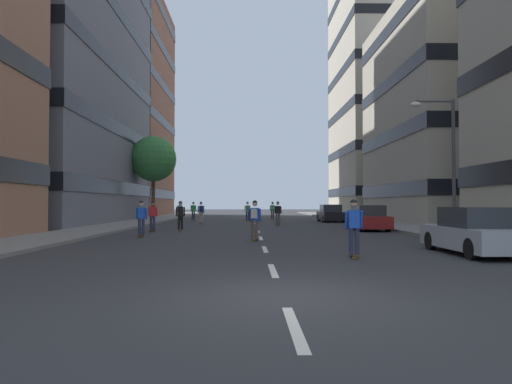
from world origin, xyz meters
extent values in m
plane|color=#333335|center=(0.00, 27.11, 0.00)|extent=(162.63, 162.63, 0.00)
cube|color=gray|center=(-9.60, 30.49, 0.07)|extent=(3.40, 74.54, 0.14)
cube|color=gray|center=(9.60, 30.49, 0.07)|extent=(3.40, 74.54, 0.14)
cube|color=silver|center=(0.00, -2.00, 0.00)|extent=(0.16, 2.20, 0.01)
cube|color=silver|center=(0.00, 3.00, 0.00)|extent=(0.16, 2.20, 0.01)
cube|color=silver|center=(0.00, 8.00, 0.00)|extent=(0.16, 2.20, 0.01)
cube|color=silver|center=(0.00, 13.00, 0.00)|extent=(0.16, 2.20, 0.01)
cube|color=silver|center=(0.00, 18.00, 0.00)|extent=(0.16, 2.20, 0.01)
cube|color=silver|center=(0.00, 23.00, 0.00)|extent=(0.16, 2.20, 0.01)
cube|color=silver|center=(0.00, 28.00, 0.00)|extent=(0.16, 2.20, 0.01)
cube|color=silver|center=(0.00, 33.00, 0.00)|extent=(0.16, 2.20, 0.01)
cube|color=silver|center=(0.00, 38.00, 0.00)|extent=(0.16, 2.20, 0.01)
cube|color=silver|center=(0.00, 43.00, 0.00)|extent=(0.16, 2.20, 0.01)
cube|color=silver|center=(0.00, 48.00, 0.00)|extent=(0.16, 2.20, 0.01)
cube|color=silver|center=(0.00, 53.00, 0.00)|extent=(0.16, 2.20, 0.01)
cube|color=silver|center=(0.00, 58.00, 0.00)|extent=(0.16, 2.20, 0.01)
cube|color=slate|center=(-17.44, 29.50, 17.07)|extent=(12.28, 23.06, 34.15)
cube|color=black|center=(-17.44, 29.50, 2.93)|extent=(12.40, 23.18, 1.10)
cube|color=black|center=(-17.44, 29.50, 7.81)|extent=(12.40, 23.18, 1.10)
cube|color=black|center=(-17.44, 29.50, 12.68)|extent=(12.40, 23.18, 1.10)
cube|color=black|center=(-17.44, 29.50, 17.56)|extent=(12.40, 23.18, 1.10)
cube|color=brown|center=(-17.44, 49.01, 13.79)|extent=(12.28, 16.46, 27.58)
cube|color=black|center=(-17.44, 49.01, 2.76)|extent=(12.40, 16.58, 1.10)
cube|color=black|center=(-17.44, 49.01, 7.35)|extent=(12.40, 16.58, 1.10)
cube|color=black|center=(-17.44, 49.01, 11.95)|extent=(12.40, 16.58, 1.10)
cube|color=black|center=(-17.44, 49.01, 16.55)|extent=(12.40, 16.58, 1.10)
cube|color=black|center=(-17.44, 49.01, 21.15)|extent=(12.40, 16.58, 1.10)
cube|color=black|center=(-17.44, 49.01, 25.74)|extent=(12.40, 16.58, 1.10)
cube|color=#B2A893|center=(17.44, 29.50, 9.04)|extent=(12.28, 16.50, 18.08)
cube|color=black|center=(17.44, 29.50, 2.71)|extent=(12.40, 16.62, 1.10)
cube|color=black|center=(17.44, 29.50, 7.23)|extent=(12.40, 16.62, 1.10)
cube|color=black|center=(17.44, 29.50, 11.75)|extent=(12.40, 16.62, 1.10)
cube|color=black|center=(17.44, 29.50, 16.27)|extent=(12.40, 16.62, 1.10)
cube|color=#BCB29E|center=(17.44, 49.01, 17.72)|extent=(12.28, 16.38, 35.43)
cube|color=black|center=(17.44, 49.01, 3.04)|extent=(12.40, 16.50, 1.10)
cube|color=black|center=(17.44, 49.01, 8.10)|extent=(12.40, 16.50, 1.10)
cube|color=black|center=(17.44, 49.01, 13.16)|extent=(12.40, 16.50, 1.10)
cube|color=black|center=(17.44, 49.01, 18.22)|extent=(12.40, 16.50, 1.10)
cube|color=black|center=(17.44, 49.01, 23.28)|extent=(12.40, 16.50, 1.10)
cube|color=maroon|center=(6.70, 19.13, 0.53)|extent=(1.80, 4.40, 0.70)
cube|color=#2D3338|center=(6.70, 18.98, 1.20)|extent=(1.60, 2.10, 0.64)
cylinder|color=black|center=(5.90, 20.58, 0.32)|extent=(0.22, 0.64, 0.64)
cylinder|color=black|center=(7.50, 20.58, 0.32)|extent=(0.22, 0.64, 0.64)
cylinder|color=black|center=(5.90, 17.68, 0.32)|extent=(0.22, 0.64, 0.64)
cylinder|color=black|center=(7.50, 17.68, 0.32)|extent=(0.22, 0.64, 0.64)
cube|color=black|center=(6.70, 31.35, 0.53)|extent=(1.80, 4.40, 0.70)
cube|color=#2D3338|center=(6.70, 31.20, 1.20)|extent=(1.60, 2.10, 0.64)
cylinder|color=black|center=(5.90, 32.80, 0.32)|extent=(0.22, 0.64, 0.64)
cylinder|color=black|center=(7.50, 32.80, 0.32)|extent=(0.22, 0.64, 0.64)
cylinder|color=black|center=(5.90, 29.90, 0.32)|extent=(0.22, 0.64, 0.64)
cylinder|color=black|center=(7.50, 29.90, 0.32)|extent=(0.22, 0.64, 0.64)
cube|color=#B2B7BF|center=(6.70, 6.37, 0.53)|extent=(1.80, 4.40, 0.70)
cube|color=#2D3338|center=(6.70, 6.22, 1.20)|extent=(1.60, 2.10, 0.64)
cylinder|color=black|center=(5.90, 7.82, 0.32)|extent=(0.22, 0.64, 0.64)
cylinder|color=black|center=(7.50, 7.82, 0.32)|extent=(0.22, 0.64, 0.64)
cylinder|color=black|center=(5.90, 4.92, 0.32)|extent=(0.22, 0.64, 0.64)
cylinder|color=#4C3823|center=(-9.60, 34.69, 2.25)|extent=(0.36, 0.36, 4.22)
sphere|color=#387A3D|center=(-9.60, 34.69, 5.88)|extent=(4.34, 4.34, 4.34)
cylinder|color=#3F3F44|center=(9.26, 13.17, 3.39)|extent=(0.16, 0.16, 6.50)
cylinder|color=#3F3F44|center=(8.36, 13.17, 6.54)|extent=(1.80, 0.10, 0.10)
ellipsoid|color=silver|center=(7.46, 13.17, 6.39)|extent=(0.50, 0.30, 0.24)
cube|color=brown|center=(1.90, 36.94, 0.08)|extent=(0.25, 0.91, 0.02)
cylinder|color=#D8BF4C|center=(1.92, 37.26, 0.04)|extent=(0.18, 0.08, 0.07)
cylinder|color=#D8BF4C|center=(1.89, 36.62, 0.04)|extent=(0.18, 0.08, 0.07)
cylinder|color=#2D334C|center=(1.81, 36.95, 0.49)|extent=(0.15, 0.15, 0.80)
cylinder|color=#2D334C|center=(1.99, 36.94, 0.49)|extent=(0.15, 0.15, 0.80)
cube|color=green|center=(1.90, 36.94, 1.17)|extent=(0.33, 0.22, 0.55)
cylinder|color=green|center=(1.68, 37.00, 1.14)|extent=(0.10, 0.23, 0.55)
cylinder|color=green|center=(2.12, 36.98, 1.14)|extent=(0.10, 0.23, 0.55)
sphere|color=#997051|center=(1.90, 36.96, 1.62)|extent=(0.22, 0.22, 0.22)
sphere|color=black|center=(1.90, 36.96, 1.67)|extent=(0.21, 0.21, 0.21)
cube|color=brown|center=(-6.60, 31.47, 0.08)|extent=(0.41, 0.92, 0.02)
cylinder|color=#D8BF4C|center=(-6.53, 31.78, 0.04)|extent=(0.19, 0.11, 0.07)
cylinder|color=#D8BF4C|center=(-6.68, 31.15, 0.04)|extent=(0.19, 0.11, 0.07)
cylinder|color=black|center=(-6.69, 31.49, 0.49)|extent=(0.17, 0.17, 0.80)
cylinder|color=black|center=(-6.52, 31.44, 0.49)|extent=(0.17, 0.17, 0.80)
cube|color=blue|center=(-6.60, 31.47, 1.17)|extent=(0.36, 0.27, 0.55)
cylinder|color=blue|center=(-6.80, 31.57, 1.14)|extent=(0.14, 0.24, 0.55)
cylinder|color=blue|center=(-6.38, 31.46, 1.14)|extent=(0.14, 0.24, 0.55)
sphere|color=tan|center=(-6.60, 31.49, 1.62)|extent=(0.22, 0.22, 0.22)
sphere|color=black|center=(-6.60, 31.49, 1.67)|extent=(0.21, 0.21, 0.21)
cube|color=beige|center=(-6.65, 31.29, 1.20)|extent=(0.29, 0.22, 0.40)
cube|color=brown|center=(-4.42, 28.56, 0.08)|extent=(0.31, 0.92, 0.02)
cylinder|color=#D8BF4C|center=(-4.46, 28.88, 0.04)|extent=(0.19, 0.09, 0.07)
cylinder|color=#D8BF4C|center=(-4.38, 28.25, 0.04)|extent=(0.19, 0.09, 0.07)
cylinder|color=tan|center=(-4.51, 28.55, 0.49)|extent=(0.16, 0.16, 0.80)
cylinder|color=tan|center=(-4.33, 28.58, 0.49)|extent=(0.16, 0.16, 0.80)
cube|color=blue|center=(-4.42, 28.56, 1.17)|extent=(0.34, 0.24, 0.55)
cylinder|color=blue|center=(-4.64, 28.59, 1.14)|extent=(0.12, 0.24, 0.55)
cylinder|color=blue|center=(-4.21, 28.64, 1.14)|extent=(0.12, 0.24, 0.55)
sphere|color=beige|center=(-4.42, 28.58, 1.62)|extent=(0.22, 0.22, 0.22)
sphere|color=black|center=(-4.42, 28.58, 1.67)|extent=(0.21, 0.21, 0.21)
cube|color=black|center=(-4.40, 28.39, 1.20)|extent=(0.28, 0.19, 0.40)
cube|color=brown|center=(-6.14, 18.10, 0.08)|extent=(0.28, 0.91, 0.02)
cylinder|color=#D8BF4C|center=(-6.11, 18.42, 0.04)|extent=(0.19, 0.09, 0.07)
cylinder|color=#D8BF4C|center=(-6.18, 17.78, 0.04)|extent=(0.19, 0.09, 0.07)
cylinder|color=#2D334C|center=(-6.23, 18.11, 0.49)|extent=(0.15, 0.15, 0.80)
cylinder|color=#2D334C|center=(-6.06, 18.09, 0.49)|extent=(0.15, 0.15, 0.80)
cube|color=red|center=(-6.14, 18.10, 1.17)|extent=(0.34, 0.23, 0.55)
cylinder|color=red|center=(-6.36, 18.17, 1.14)|extent=(0.11, 0.24, 0.55)
cylinder|color=red|center=(-5.92, 18.13, 1.14)|extent=(0.11, 0.24, 0.55)
sphere|color=#997051|center=(-6.14, 18.12, 1.62)|extent=(0.22, 0.22, 0.22)
sphere|color=black|center=(-6.14, 18.12, 1.67)|extent=(0.21, 0.21, 0.21)
cube|color=brown|center=(-4.58, 18.47, 0.08)|extent=(0.34, 0.92, 0.02)
cylinder|color=#D8BF4C|center=(-4.64, 18.78, 0.04)|extent=(0.19, 0.10, 0.07)
cylinder|color=#D8BF4C|center=(-4.53, 18.15, 0.04)|extent=(0.19, 0.10, 0.07)
cylinder|color=black|center=(-4.67, 18.45, 0.49)|extent=(0.16, 0.16, 0.80)
cylinder|color=black|center=(-4.50, 18.48, 0.49)|extent=(0.16, 0.16, 0.80)
cube|color=black|center=(-4.58, 18.47, 1.17)|extent=(0.35, 0.25, 0.55)
cylinder|color=black|center=(-4.81, 18.48, 1.14)|extent=(0.13, 0.24, 0.55)
cylinder|color=black|center=(-4.38, 18.55, 1.14)|extent=(0.13, 0.24, 0.55)
sphere|color=tan|center=(-4.59, 18.49, 1.62)|extent=(0.22, 0.22, 0.22)
sphere|color=black|center=(-4.59, 18.49, 1.67)|extent=(0.21, 0.21, 0.21)
cube|color=brown|center=(-5.78, 13.82, 0.08)|extent=(0.28, 0.91, 0.02)
cylinder|color=#D8BF4C|center=(-5.81, 14.13, 0.04)|extent=(0.19, 0.09, 0.07)
cylinder|color=#D8BF4C|center=(-5.75, 13.50, 0.04)|extent=(0.19, 0.09, 0.07)
cylinder|color=#2D334C|center=(-5.87, 13.81, 0.49)|extent=(0.15, 0.15, 0.80)
cylinder|color=#2D334C|center=(-5.69, 13.82, 0.49)|extent=(0.15, 0.15, 0.80)
cube|color=blue|center=(-5.78, 13.82, 1.17)|extent=(0.34, 0.23, 0.55)
cylinder|color=blue|center=(-6.01, 13.85, 1.14)|extent=(0.11, 0.24, 0.55)
cylinder|color=blue|center=(-5.57, 13.89, 1.14)|extent=(0.11, 0.24, 0.55)
sphere|color=beige|center=(-5.78, 13.84, 1.62)|extent=(0.22, 0.22, 0.22)
sphere|color=black|center=(-5.78, 13.84, 1.67)|extent=(0.21, 0.21, 0.21)
cube|color=brown|center=(1.62, 24.96, 0.08)|extent=(0.40, 0.92, 0.02)
cylinder|color=#D8BF4C|center=(1.69, 25.27, 0.04)|extent=(0.19, 0.11, 0.07)
cylinder|color=#D8BF4C|center=(1.55, 24.65, 0.04)|extent=(0.19, 0.11, 0.07)
cylinder|color=#594C47|center=(1.53, 24.98, 0.49)|extent=(0.17, 0.17, 0.80)
cylinder|color=#594C47|center=(1.71, 24.94, 0.49)|extent=(0.17, 0.17, 0.80)
cube|color=black|center=(1.62, 24.96, 1.17)|extent=(0.36, 0.27, 0.55)
cylinder|color=black|center=(1.42, 25.06, 1.14)|extent=(0.14, 0.24, 0.55)
cylinder|color=black|center=(1.85, 24.96, 1.14)|extent=(0.14, 0.24, 0.55)
sphere|color=beige|center=(1.63, 24.98, 1.62)|extent=(0.22, 0.22, 0.22)
sphere|color=black|center=(1.63, 24.98, 1.67)|extent=(0.21, 0.21, 0.21)
cube|color=brown|center=(-0.61, 32.76, 0.08)|extent=(0.37, 0.92, 0.02)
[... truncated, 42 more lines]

